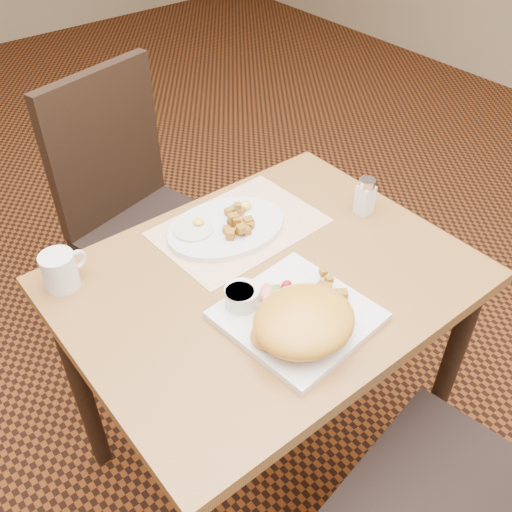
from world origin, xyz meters
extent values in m
plane|color=black|center=(0.00, 0.00, 0.00)|extent=(8.00, 8.00, 0.00)
cube|color=#95622E|center=(0.00, 0.00, 0.73)|extent=(0.90, 0.70, 0.03)
cylinder|color=black|center=(0.40, -0.30, 0.36)|extent=(0.05, 0.05, 0.71)
cylinder|color=black|center=(-0.40, 0.30, 0.36)|extent=(0.05, 0.05, 0.71)
cylinder|color=black|center=(0.40, 0.30, 0.36)|extent=(0.05, 0.05, 0.71)
cube|color=black|center=(0.06, -0.56, 0.45)|extent=(0.48, 0.48, 0.05)
cylinder|color=black|center=(0.21, -0.36, 0.21)|extent=(0.04, 0.04, 0.42)
cube|color=black|center=(0.05, 0.61, 0.45)|extent=(0.51, 0.51, 0.05)
cylinder|color=black|center=(0.18, 0.83, 0.21)|extent=(0.04, 0.04, 0.42)
cylinder|color=black|center=(0.27, 0.48, 0.21)|extent=(0.04, 0.04, 0.42)
cylinder|color=black|center=(-0.17, 0.74, 0.21)|extent=(0.04, 0.04, 0.42)
cylinder|color=black|center=(-0.08, 0.39, 0.21)|extent=(0.04, 0.04, 0.42)
cube|color=black|center=(0.00, 0.80, 0.72)|extent=(0.42, 0.14, 0.50)
cube|color=white|center=(0.06, 0.18, 0.75)|extent=(0.41, 0.30, 0.00)
cube|color=silver|center=(-0.04, -0.14, 0.76)|extent=(0.31, 0.31, 0.02)
ellipsoid|color=gold|center=(-0.07, -0.19, 0.81)|extent=(0.21, 0.19, 0.08)
ellipsoid|color=gold|center=(-0.04, -0.21, 0.78)|extent=(0.08, 0.08, 0.03)
ellipsoid|color=gold|center=(-0.13, -0.16, 0.78)|extent=(0.08, 0.08, 0.03)
cylinder|color=silver|center=(-0.11, -0.05, 0.79)|extent=(0.07, 0.07, 0.04)
cylinder|color=beige|center=(-0.12, -0.05, 0.80)|extent=(0.06, 0.06, 0.01)
ellipsoid|color=#387223|center=(-0.03, -0.07, 0.77)|extent=(0.04, 0.03, 0.01)
ellipsoid|color=red|center=(-0.01, -0.08, 0.78)|extent=(0.03, 0.02, 0.03)
ellipsoid|color=#F28C72|center=(-0.05, -0.07, 0.78)|extent=(0.06, 0.07, 0.02)
cylinder|color=white|center=(-0.05, 0.22, 0.77)|extent=(0.10, 0.10, 0.01)
ellipsoid|color=yellow|center=(-0.03, 0.23, 0.78)|extent=(0.03, 0.03, 0.01)
ellipsoid|color=#387223|center=(0.09, 0.23, 0.78)|extent=(0.04, 0.03, 0.01)
ellipsoid|color=yellow|center=(0.10, 0.21, 0.78)|extent=(0.04, 0.03, 0.02)
cube|color=white|center=(0.35, 0.03, 0.79)|extent=(0.04, 0.04, 0.08)
cylinder|color=silver|center=(0.35, 0.03, 0.84)|extent=(0.04, 0.04, 0.02)
cylinder|color=silver|center=(-0.38, 0.26, 0.79)|extent=(0.08, 0.08, 0.09)
torus|color=silver|center=(-0.33, 0.27, 0.80)|extent=(0.05, 0.02, 0.05)
cube|color=#AD701B|center=(0.04, -0.13, 0.78)|extent=(0.02, 0.02, 0.02)
cube|color=#AD701B|center=(0.04, -0.13, 0.77)|extent=(0.02, 0.02, 0.02)
cube|color=#AD701B|center=(-0.01, -0.11, 0.77)|extent=(0.02, 0.02, 0.01)
cube|color=#AD701B|center=(0.04, -0.13, 0.77)|extent=(0.02, 0.02, 0.02)
cube|color=#AD701B|center=(0.02, -0.12, 0.77)|extent=(0.02, 0.02, 0.02)
cube|color=#AD701B|center=(0.04, -0.17, 0.77)|extent=(0.02, 0.02, 0.02)
cube|color=#AD701B|center=(0.03, -0.15, 0.79)|extent=(0.02, 0.02, 0.01)
cube|color=#AD701B|center=(0.06, -0.16, 0.78)|extent=(0.02, 0.02, 0.02)
cube|color=#AD701B|center=(0.04, -0.12, 0.77)|extent=(0.02, 0.02, 0.01)
cube|color=#AD701B|center=(0.04, -0.18, 0.77)|extent=(0.03, 0.03, 0.02)
cube|color=#AD701B|center=(0.07, -0.17, 0.78)|extent=(0.03, 0.03, 0.02)
cube|color=#AD701B|center=(0.05, -0.13, 0.77)|extent=(0.02, 0.02, 0.02)
cube|color=#AD701B|center=(0.05, -0.14, 0.79)|extent=(0.02, 0.02, 0.02)
cube|color=#AD701B|center=(0.07, -0.13, 0.79)|extent=(0.02, 0.02, 0.01)
cube|color=#AD701B|center=(0.08, -0.10, 0.79)|extent=(0.02, 0.02, 0.01)
cube|color=#AD701B|center=(0.04, -0.16, 0.77)|extent=(0.02, 0.02, 0.01)
cube|color=#AD701B|center=(0.05, -0.12, 0.77)|extent=(0.02, 0.02, 0.01)
cube|color=#AD701B|center=(0.00, 0.14, 0.78)|extent=(0.03, 0.03, 0.02)
cube|color=#AD701B|center=(0.01, 0.17, 0.78)|extent=(0.02, 0.02, 0.01)
cube|color=#AD701B|center=(0.03, 0.13, 0.79)|extent=(0.03, 0.02, 0.02)
cube|color=#AD701B|center=(0.04, 0.16, 0.79)|extent=(0.02, 0.02, 0.02)
cube|color=#AD701B|center=(0.05, 0.15, 0.78)|extent=(0.02, 0.02, 0.02)
cube|color=#AD701B|center=(0.05, 0.17, 0.78)|extent=(0.03, 0.03, 0.02)
cube|color=#AD701B|center=(0.03, 0.13, 0.79)|extent=(0.02, 0.02, 0.02)
cube|color=#AD701B|center=(0.04, 0.17, 0.78)|extent=(0.02, 0.02, 0.01)
cube|color=#AD701B|center=(0.04, 0.17, 0.78)|extent=(0.02, 0.02, 0.02)
cube|color=#AD701B|center=(0.04, 0.17, 0.79)|extent=(0.03, 0.03, 0.02)
cube|color=#AD701B|center=(0.07, 0.16, 0.78)|extent=(0.03, 0.03, 0.02)
cube|color=#AD701B|center=(0.04, 0.19, 0.78)|extent=(0.02, 0.02, 0.02)
cube|color=#AD701B|center=(0.01, 0.16, 0.78)|extent=(0.02, 0.02, 0.02)
cube|color=#AD701B|center=(0.08, 0.21, 0.79)|extent=(0.02, 0.02, 0.02)
cube|color=#AD701B|center=(0.03, 0.15, 0.78)|extent=(0.02, 0.02, 0.02)
cube|color=#AD701B|center=(0.08, 0.20, 0.78)|extent=(0.03, 0.03, 0.02)
cube|color=#AD701B|center=(0.04, 0.13, 0.78)|extent=(0.02, 0.02, 0.02)
cube|color=#AD701B|center=(0.06, 0.22, 0.78)|extent=(0.02, 0.02, 0.02)
cube|color=#AD701B|center=(0.07, 0.14, 0.78)|extent=(0.02, 0.02, 0.02)
camera|label=1|loc=(-0.62, -0.73, 1.63)|focal=40.00mm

